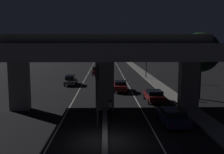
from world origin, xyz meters
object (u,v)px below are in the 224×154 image
traffic_light_left_of_median (97,85)px  car_dark_red_third (120,86)px  car_grey_lead_oncoming (71,80)px  pedestrian_on_sidewalk (181,91)px  car_dark_blue_lead (173,116)px  street_lamp (144,54)px  motorcycle_black_filtering_near (110,108)px  car_dark_red_second_oncoming (96,71)px  car_dark_red_second (154,95)px

traffic_light_left_of_median → car_dark_red_third: traffic_light_left_of_median is taller
car_grey_lead_oncoming → pedestrian_on_sidewalk: pedestrian_on_sidewalk is taller
traffic_light_left_of_median → car_dark_blue_lead: size_ratio=1.15×
street_lamp → car_dark_blue_lead: size_ratio=1.83×
car_dark_red_third → motorcycle_black_filtering_near: size_ratio=2.61×
street_lamp → car_dark_red_second_oncoming: 11.94m
traffic_light_left_of_median → pedestrian_on_sidewalk: bearing=46.6°
traffic_light_left_of_median → car_dark_red_third: (2.80, 16.11, -2.71)m
traffic_light_left_of_median → car_grey_lead_oncoming: (-4.99, 22.09, -2.66)m
traffic_light_left_of_median → pedestrian_on_sidewalk: size_ratio=2.94×
street_lamp → car_dark_red_second_oncoming: bearing=146.2°
car_grey_lead_oncoming → motorcycle_black_filtering_near: (6.12, -18.14, -0.22)m
car_grey_lead_oncoming → pedestrian_on_sidewalk: (14.83, -11.68, 0.23)m
car_dark_red_third → pedestrian_on_sidewalk: 9.06m
street_lamp → car_dark_blue_lead: (-1.92, -28.67, -4.07)m
car_dark_blue_lead → car_dark_red_second: size_ratio=1.00×
street_lamp → pedestrian_on_sidewalk: size_ratio=4.66×
traffic_light_left_of_median → car_grey_lead_oncoming: size_ratio=1.14×
street_lamp → car_dark_red_second_oncoming: street_lamp is taller
traffic_light_left_of_median → car_dark_red_third: bearing=80.1°
car_dark_red_second → car_dark_red_second_oncoming: (-7.58, 26.07, 0.19)m
car_dark_red_third → car_grey_lead_oncoming: size_ratio=1.05×
pedestrian_on_sidewalk → car_dark_red_third: bearing=140.9°
traffic_light_left_of_median → car_dark_red_second_oncoming: 35.58m
street_lamp → car_dark_red_third: 14.68m
street_lamp → car_grey_lead_oncoming: street_lamp is taller
car_dark_blue_lead → pedestrian_on_sidewalk: size_ratio=2.55×
car_dark_red_second_oncoming → car_dark_blue_lead: bearing=9.6°
traffic_light_left_of_median → car_dark_blue_lead: traffic_light_left_of_median is taller
car_dark_blue_lead → car_dark_red_second_oncoming: car_dark_red_second_oncoming is taller
street_lamp → car_dark_red_third: size_ratio=1.73×
traffic_light_left_of_median → car_dark_red_second: bearing=56.0°
car_dark_red_second → car_dark_red_third: car_dark_red_third is taller
street_lamp → car_dark_red_third: street_lamp is taller
car_dark_red_second → pedestrian_on_sidewalk: (3.48, 1.01, 0.33)m
car_grey_lead_oncoming → car_dark_red_second_oncoming: size_ratio=1.04×
car_grey_lead_oncoming → car_dark_red_third: bearing=52.1°
motorcycle_black_filtering_near → car_dark_blue_lead: bearing=-125.1°
car_dark_blue_lead → car_dark_red_second: 8.89m
motorcycle_black_filtering_near → pedestrian_on_sidewalk: pedestrian_on_sidewalk is taller
car_dark_blue_lead → traffic_light_left_of_median: bearing=93.3°
car_dark_red_second_oncoming → pedestrian_on_sidewalk: pedestrian_on_sidewalk is taller
street_lamp → car_dark_red_third: (-5.34, -13.07, -4.03)m
motorcycle_black_filtering_near → pedestrian_on_sidewalk: size_ratio=1.04×
car_dark_blue_lead → car_dark_red_third: size_ratio=0.94×
car_dark_red_second → motorcycle_black_filtering_near: bearing=134.8°
car_dark_red_second → street_lamp: bearing=-6.6°
car_grey_lead_oncoming → traffic_light_left_of_median: bearing=12.3°
traffic_light_left_of_median → street_lamp: size_ratio=0.63×
car_dark_red_second_oncoming → motorcycle_black_filtering_near: car_dark_red_second_oncoming is taller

